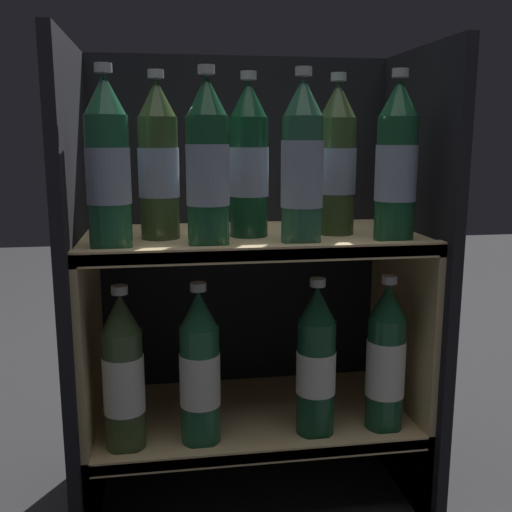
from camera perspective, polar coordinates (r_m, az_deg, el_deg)
name	(u,v)px	position (r m, az deg, el deg)	size (l,w,h in m)	color
fridge_back_wall	(240,264)	(1.26, -1.51, -0.75)	(0.64, 0.02, 0.84)	black
fridge_side_left	(78,289)	(1.10, -16.56, -3.01)	(0.02, 0.35, 0.84)	black
fridge_side_right	(411,276)	(1.18, 14.59, -1.89)	(0.02, 0.35, 0.84)	black
shelf_lower	(253,427)	(1.19, -0.28, -15.96)	(0.60, 0.31, 0.17)	#DBBC84
shelf_upper	(253,307)	(1.10, -0.32, -4.90)	(0.60, 0.31, 0.51)	#DBBC84
bottle_upper_front_0	(108,166)	(0.96, -13.93, 8.29)	(0.07, 0.07, 0.28)	#1E5638
bottle_upper_front_1	(208,166)	(0.96, -4.62, 8.55)	(0.07, 0.07, 0.28)	#194C2D
bottle_upper_front_2	(302,166)	(0.98, 4.42, 8.59)	(0.07, 0.07, 0.28)	#285B42
bottle_upper_front_3	(396,164)	(1.03, 13.21, 8.48)	(0.07, 0.07, 0.28)	#194C2D
bottle_upper_back_0	(159,164)	(1.04, -9.27, 8.66)	(0.07, 0.07, 0.28)	#384C28
bottle_upper_back_1	(249,163)	(1.05, -0.70, 8.82)	(0.07, 0.07, 0.28)	#144228
bottle_upper_back_2	(336,163)	(1.08, 7.67, 8.81)	(0.07, 0.07, 0.28)	#384C28
bottle_lower_front_0	(123,376)	(1.04, -12.52, -11.06)	(0.07, 0.07, 0.28)	#384C28
bottle_lower_front_1	(200,371)	(1.03, -5.37, -10.84)	(0.07, 0.07, 0.28)	#1E5638
bottle_lower_front_2	(316,364)	(1.06, 5.74, -10.16)	(0.07, 0.07, 0.28)	#144228
bottle_lower_front_3	(386,360)	(1.10, 12.26, -9.67)	(0.07, 0.07, 0.28)	#194C2D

